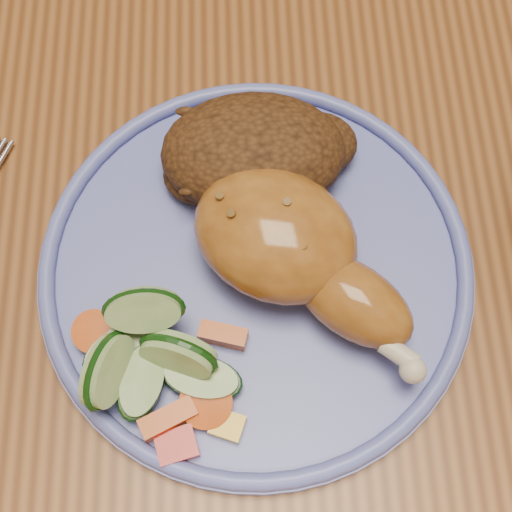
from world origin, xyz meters
name	(u,v)px	position (x,y,z in m)	size (l,w,h in m)	color
ground	(274,353)	(0.00, 0.00, 0.00)	(4.00, 4.00, 0.00)	#56321D
dining_table	(293,139)	(0.00, 0.00, 0.67)	(0.90, 1.40, 0.75)	brown
plate	(256,269)	(-0.04, -0.15, 0.76)	(0.26, 0.26, 0.01)	#5964BB
plate_rim	(256,262)	(-0.04, -0.15, 0.77)	(0.26, 0.26, 0.01)	#5964BB
chicken_leg	(294,250)	(-0.01, -0.15, 0.79)	(0.15, 0.15, 0.05)	#A36322
rice_pilaf	(257,153)	(-0.03, -0.08, 0.78)	(0.12, 0.08, 0.05)	#462811
vegetable_pile	(151,359)	(-0.10, -0.21, 0.78)	(0.10, 0.10, 0.05)	#A50A05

